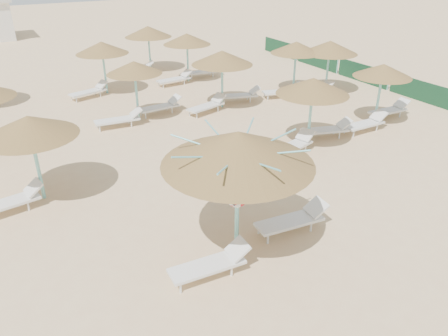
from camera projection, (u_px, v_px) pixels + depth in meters
ground at (249, 246)px, 11.41m from camera, size 120.00×120.00×0.00m
main_palapa at (238, 148)px, 10.04m from camera, size 3.63×3.63×3.25m
lounger_main_a at (212, 263)px, 10.24m from camera, size 1.98×0.68×0.71m
lounger_main_b at (294, 219)px, 11.88m from camera, size 2.09×0.79×0.74m
palapa_field at (178, 61)px, 20.08m from camera, size 19.91×16.81×2.72m
windbreak_fence at (363, 73)px, 25.03m from camera, size 0.08×19.84×1.10m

